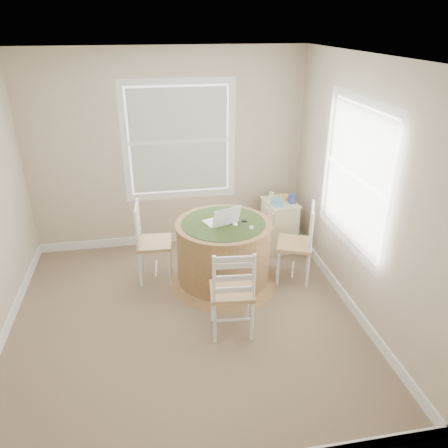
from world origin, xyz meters
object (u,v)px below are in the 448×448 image
object	(u,v)px
chair_left	(154,243)
corner_chest	(279,225)
chair_right	(295,244)
laptop	(222,220)
chair_near	(232,291)
round_table	(223,251)

from	to	relation	value
chair_left	corner_chest	size ratio (longest dim) A/B	1.39
chair_left	chair_right	distance (m)	1.66
laptop	chair_right	bearing A→B (deg)	154.52
chair_near	corner_chest	xyz separation A→B (m)	(0.98, 1.63, -0.13)
round_table	chair_right	distance (m)	0.85
chair_near	round_table	bearing A→B (deg)	-89.61
chair_near	corner_chest	distance (m)	1.91
laptop	chair_left	bearing A→B (deg)	-39.36
corner_chest	chair_right	bearing A→B (deg)	-100.43
round_table	chair_left	world-z (taller)	chair_left
chair_near	laptop	xyz separation A→B (m)	(0.06, 0.90, 0.34)
chair_left	round_table	bearing A→B (deg)	-104.82
chair_right	laptop	bearing A→B (deg)	-73.20
chair_left	chair_near	distance (m)	1.35
chair_left	laptop	bearing A→B (deg)	-105.01
laptop	chair_near	bearing A→B (deg)	65.33
chair_left	chair_right	world-z (taller)	same
chair_right	corner_chest	xyz separation A→B (m)	(0.06, 0.80, -0.13)
round_table	chair_right	bearing A→B (deg)	6.09
round_table	chair_near	bearing A→B (deg)	-84.36
chair_right	corner_chest	bearing A→B (deg)	-162.65
corner_chest	chair_near	bearing A→B (deg)	-127.40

